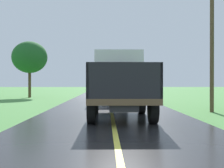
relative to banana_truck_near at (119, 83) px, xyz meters
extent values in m
cube|color=#2D2D30|center=(-0.01, -0.97, -0.79)|extent=(0.90, 5.51, 0.24)
cube|color=brown|center=(-0.01, -0.97, -0.59)|extent=(2.30, 5.80, 0.20)
cube|color=silver|center=(-0.01, 0.98, 0.46)|extent=(2.10, 1.90, 1.90)
cube|color=black|center=(-0.01, 1.93, 0.79)|extent=(1.78, 0.02, 0.76)
cube|color=#232328|center=(-1.12, -1.95, 0.06)|extent=(0.08, 3.85, 1.10)
cube|color=#232328|center=(1.10, -1.95, 0.06)|extent=(0.08, 3.85, 1.10)
cube|color=#232328|center=(-0.01, -3.83, 0.06)|extent=(2.30, 0.08, 1.10)
cube|color=#232328|center=(-0.01, -0.06, 0.06)|extent=(2.30, 0.08, 1.10)
cylinder|color=black|center=(-1.06, 0.82, -0.89)|extent=(0.28, 1.00, 1.00)
cylinder|color=black|center=(1.04, 0.82, -0.89)|extent=(0.28, 1.00, 1.00)
cylinder|color=black|center=(-1.06, -2.57, -0.89)|extent=(0.28, 1.00, 1.00)
cylinder|color=black|center=(1.04, -2.57, -0.89)|extent=(0.28, 1.00, 1.00)
ellipsoid|color=#7BBA27|center=(0.47, -0.48, -0.35)|extent=(0.53, 0.53, 0.39)
ellipsoid|color=#7AB338|center=(-0.28, -1.78, 0.00)|extent=(0.40, 0.40, 0.50)
ellipsoid|color=#68BF2E|center=(0.87, -0.69, -0.33)|extent=(0.58, 0.69, 0.45)
ellipsoid|color=#75AD28|center=(-0.50, -0.67, 0.01)|extent=(0.55, 0.57, 0.48)
ellipsoid|color=#7AAE36|center=(0.42, -1.68, 0.02)|extent=(0.47, 0.47, 0.38)
ellipsoid|color=#81B338|center=(0.02, -0.52, 0.04)|extent=(0.47, 0.45, 0.37)
cube|color=#2D2D30|center=(-0.41, 8.25, -0.79)|extent=(0.90, 5.51, 0.24)
cube|color=brown|center=(-0.41, 8.25, -0.59)|extent=(2.30, 5.80, 0.20)
cube|color=red|center=(-0.41, 10.20, 0.46)|extent=(2.10, 1.90, 1.90)
cube|color=black|center=(-0.41, 11.15, 0.79)|extent=(1.78, 0.02, 0.76)
cube|color=#2D517F|center=(-1.52, 7.27, 0.06)|extent=(0.08, 3.85, 1.10)
cube|color=#2D517F|center=(0.70, 7.27, 0.06)|extent=(0.08, 3.85, 1.10)
cube|color=#2D517F|center=(-0.41, 5.39, 0.06)|extent=(2.30, 0.08, 1.10)
cube|color=#2D517F|center=(-0.41, 9.16, 0.06)|extent=(2.30, 0.08, 1.10)
cylinder|color=black|center=(-1.46, 10.04, -0.89)|extent=(0.28, 1.00, 1.00)
cylinder|color=black|center=(0.64, 10.04, -0.89)|extent=(0.28, 1.00, 1.00)
cylinder|color=black|center=(-1.46, 6.65, -0.89)|extent=(0.28, 1.00, 1.00)
cylinder|color=black|center=(0.64, 6.65, -0.89)|extent=(0.28, 1.00, 1.00)
ellipsoid|color=#72B037|center=(-0.11, 8.18, -0.34)|extent=(0.41, 0.50, 0.45)
ellipsoid|color=#69BF2A|center=(-0.10, 7.78, 0.01)|extent=(0.44, 0.41, 0.39)
ellipsoid|color=#69BC31|center=(-1.05, 5.67, 0.03)|extent=(0.58, 0.71, 0.42)
ellipsoid|color=#7DAC24|center=(-1.04, 7.91, -0.01)|extent=(0.53, 0.55, 0.45)
ellipsoid|color=#74B12E|center=(-0.49, 5.87, 0.02)|extent=(0.52, 0.64, 0.42)
ellipsoid|color=#7DB333|center=(-1.18, 5.65, 0.03)|extent=(0.45, 0.49, 0.45)
ellipsoid|color=#6FAB36|center=(-0.26, 8.74, -0.30)|extent=(0.56, 0.59, 0.41)
cylinder|color=brown|center=(4.70, 2.15, 2.43)|extent=(0.20, 0.20, 7.79)
cylinder|color=#4C3823|center=(-8.12, 17.32, -0.17)|extent=(0.28, 0.28, 2.59)
ellipsoid|color=#1E5623|center=(-8.12, 17.32, 2.51)|extent=(3.46, 3.46, 3.11)
camera|label=1|loc=(-0.55, -12.96, 0.00)|focal=49.09mm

